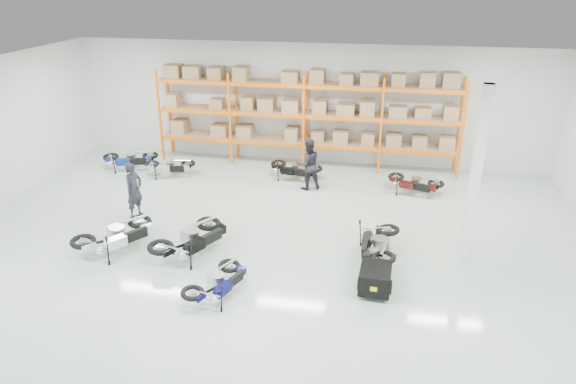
% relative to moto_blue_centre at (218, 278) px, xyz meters
% --- Properties ---
extents(room, '(18.00, 18.00, 18.00)m').
position_rel_moto_blue_centre_xyz_m(room, '(0.57, 2.57, 1.77)').
color(room, '#B2C6B5').
rests_on(room, ground).
extents(pallet_rack, '(11.28, 0.98, 3.62)m').
position_rel_moto_blue_centre_xyz_m(pallet_rack, '(0.57, 9.02, 1.77)').
color(pallet_rack, orange).
rests_on(pallet_rack, ground).
extents(structural_column, '(0.25, 0.25, 4.50)m').
position_rel_moto_blue_centre_xyz_m(structural_column, '(5.77, 3.07, 1.77)').
color(structural_column, white).
rests_on(structural_column, ground).
extents(moto_blue_centre, '(1.29, 1.76, 1.03)m').
position_rel_moto_blue_centre_xyz_m(moto_blue_centre, '(0.00, 0.00, 0.00)').
color(moto_blue_centre, '#070643').
rests_on(moto_blue_centre, ground).
extents(moto_silver_left, '(1.89, 2.15, 1.26)m').
position_rel_moto_blue_centre_xyz_m(moto_silver_left, '(-3.28, 1.52, 0.11)').
color(moto_silver_left, silver).
rests_on(moto_silver_left, ground).
extents(moto_black_far_left, '(1.79, 2.23, 1.29)m').
position_rel_moto_blue_centre_xyz_m(moto_black_far_left, '(-1.25, 1.68, 0.13)').
color(moto_black_far_left, black).
rests_on(moto_black_far_left, ground).
extents(moto_touring_right, '(1.02, 1.86, 1.17)m').
position_rel_moto_blue_centre_xyz_m(moto_touring_right, '(3.50, 2.42, 0.07)').
color(moto_touring_right, black).
rests_on(moto_touring_right, ground).
extents(trailer, '(0.79, 1.51, 0.63)m').
position_rel_moto_blue_centre_xyz_m(trailer, '(3.50, 0.82, -0.12)').
color(trailer, black).
rests_on(trailer, ground).
extents(moto_back_a, '(1.92, 1.34, 1.13)m').
position_rel_moto_blue_centre_xyz_m(moto_back_a, '(-5.81, 7.30, 0.05)').
color(moto_back_a, navy).
rests_on(moto_back_a, ground).
extents(moto_back_b, '(1.70, 1.11, 1.01)m').
position_rel_moto_blue_centre_xyz_m(moto_back_b, '(-4.09, 6.92, -0.01)').
color(moto_back_b, '#9FA5A8').
rests_on(moto_back_b, ground).
extents(moto_back_c, '(1.78, 1.09, 1.08)m').
position_rel_moto_blue_centre_xyz_m(moto_back_c, '(0.44, 7.46, 0.02)').
color(moto_back_c, black).
rests_on(moto_back_c, ground).
extents(moto_back_d, '(1.78, 1.24, 1.05)m').
position_rel_moto_blue_centre_xyz_m(moto_back_d, '(4.59, 6.92, 0.01)').
color(moto_back_d, '#3F0E0C').
rests_on(moto_back_d, ground).
extents(person_left, '(0.57, 0.72, 1.72)m').
position_rel_moto_blue_centre_xyz_m(person_left, '(-3.75, 3.56, 0.38)').
color(person_left, '#22222A').
rests_on(person_left, ground).
extents(person_back, '(1.07, 0.99, 1.76)m').
position_rel_moto_blue_centre_xyz_m(person_back, '(1.04, 6.68, 0.40)').
color(person_back, black).
rests_on(person_back, ground).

